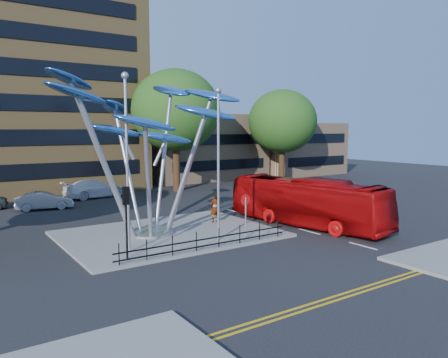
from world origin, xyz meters
TOP-DOWN VIEW (x-y plane):
  - ground at (0.00, 0.00)m, footprint 120.00×120.00m
  - traffic_island at (-1.00, 6.00)m, footprint 12.00×9.00m
  - double_yellow_near at (0.00, -6.00)m, footprint 40.00×0.12m
  - double_yellow_far at (0.00, -6.30)m, footprint 40.00×0.12m
  - brick_tower at (-6.00, 32.00)m, footprint 25.00×15.00m
  - low_building_near at (16.00, 30.00)m, footprint 15.00×8.00m
  - low_building_far at (30.00, 28.00)m, footprint 12.00×8.00m
  - tree_right at (8.00, 22.00)m, footprint 8.80×8.80m
  - tree_far at (22.00, 22.00)m, footprint 8.00×8.00m
  - leaf_sculpture at (-2.07, 6.68)m, footprint 12.72×9.54m
  - street_lamp_left at (-4.50, 3.50)m, footprint 0.36×0.36m
  - street_lamp_right at (0.50, 3.00)m, footprint 0.36×0.36m
  - traffic_light_island at (-5.00, 2.50)m, footprint 0.28×0.18m
  - no_entry_sign_island at (2.00, 2.52)m, footprint 0.60×0.10m
  - pedestrian_railing_front at (-1.00, 1.70)m, footprint 10.00×0.06m
  - red_bus at (7.51, 3.28)m, footprint 4.32×11.39m
  - pedestrian at (2.82, 6.93)m, footprint 0.70×0.49m
  - parked_car_mid at (-5.29, 18.82)m, footprint 4.42×2.14m
  - parked_car_right at (-0.12, 22.52)m, footprint 5.97×3.19m

SIDE VIEW (x-z plane):
  - ground at x=0.00m, z-range 0.00..0.00m
  - double_yellow_near at x=0.00m, z-range 0.00..0.01m
  - double_yellow_far at x=0.00m, z-range 0.00..0.01m
  - traffic_island at x=-1.00m, z-range 0.00..0.15m
  - pedestrian_railing_front at x=-1.00m, z-range 0.05..1.05m
  - parked_car_mid at x=-5.29m, z-range 0.00..1.40m
  - parked_car_right at x=-0.12m, z-range 0.00..1.65m
  - pedestrian at x=2.82m, z-range 0.15..2.01m
  - red_bus at x=7.51m, z-range 0.00..3.10m
  - no_entry_sign_island at x=2.00m, z-range 0.59..3.04m
  - traffic_light_island at x=-5.00m, z-range 0.90..4.33m
  - low_building_far at x=30.00m, z-range 0.00..7.00m
  - low_building_near at x=16.00m, z-range 0.00..8.00m
  - street_lamp_right at x=0.50m, z-range 0.94..9.24m
  - street_lamp_left at x=-4.50m, z-range 0.96..9.76m
  - leaf_sculpture at x=-2.07m, z-range 2.12..11.63m
  - tree_far at x=22.00m, z-range 1.70..12.51m
  - tree_right at x=8.00m, z-range 1.98..14.09m
  - brick_tower at x=-6.00m, z-range 0.00..30.00m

